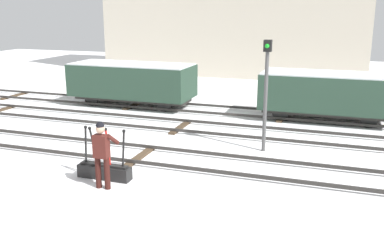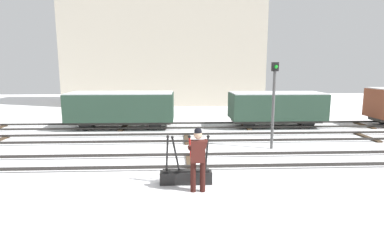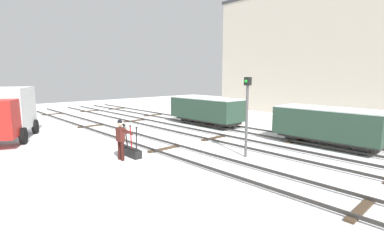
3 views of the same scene
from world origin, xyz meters
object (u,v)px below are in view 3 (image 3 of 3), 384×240
at_px(signal_post, 247,108).
at_px(delivery_truck, 5,112).
at_px(switch_lever_frame, 130,151).
at_px(freight_car_near_switch, 329,124).
at_px(rail_worker, 121,137).
at_px(freight_car_back_track, 207,109).

bearing_deg(signal_post, delivery_truck, -146.99).
bearing_deg(delivery_truck, signal_post, 57.76).
xyz_separation_m(switch_lever_frame, signal_post, (3.72, 3.77, 1.97)).
xyz_separation_m(delivery_truck, freight_car_near_switch, (12.91, 12.06, -0.47)).
height_order(switch_lever_frame, signal_post, signal_post).
bearing_deg(freight_car_near_switch, switch_lever_frame, -122.50).
distance_m(rail_worker, signal_post, 5.66).
xyz_separation_m(switch_lever_frame, freight_car_near_switch, (5.42, 8.54, 0.93)).
height_order(rail_worker, freight_car_near_switch, freight_car_near_switch).
xyz_separation_m(switch_lever_frame, freight_car_back_track, (-3.39, 8.54, 0.95)).
relative_size(switch_lever_frame, freight_car_back_track, 0.26).
bearing_deg(rail_worker, delivery_truck, -159.11).
relative_size(freight_car_back_track, freight_car_near_switch, 1.11).
xyz_separation_m(switch_lever_frame, rail_worker, (0.31, -0.58, 0.76)).
bearing_deg(freight_car_near_switch, freight_car_back_track, 179.89).
distance_m(switch_lever_frame, freight_car_near_switch, 10.16).
bearing_deg(delivery_truck, freight_car_back_track, 95.98).
relative_size(switch_lever_frame, signal_post, 0.42).
xyz_separation_m(signal_post, freight_car_near_switch, (1.70, 4.78, -1.04)).
relative_size(signal_post, freight_car_back_track, 0.62).
height_order(switch_lever_frame, freight_car_back_track, freight_car_back_track).
distance_m(rail_worker, delivery_truck, 8.36).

